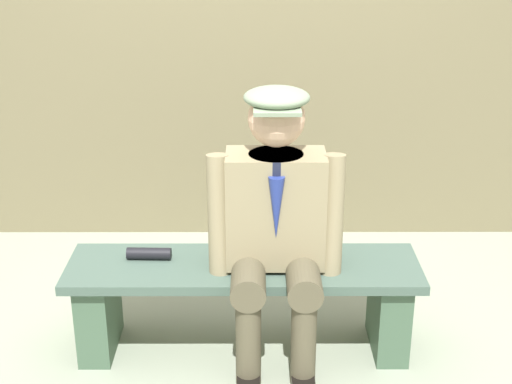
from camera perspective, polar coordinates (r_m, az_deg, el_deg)
name	(u,v)px	position (r m, az deg, el deg)	size (l,w,h in m)	color
ground_plane	(244,347)	(3.54, -0.94, -11.95)	(30.00, 30.00, 0.00)	gray
bench	(244,293)	(3.39, -0.97, -7.89)	(1.59, 0.43, 0.44)	#43594E
seated_man	(276,217)	(3.15, 1.55, -1.99)	(0.61, 0.57, 1.26)	gray
rolled_magazine	(149,254)	(3.38, -8.33, -4.77)	(0.06, 0.06, 0.20)	black
stadium_wall	(246,103)	(4.51, -0.75, 6.97)	(12.00, 0.24, 1.63)	#71684B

